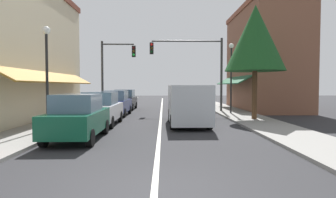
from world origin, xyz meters
The scene contains 16 objects.
ground_plane centered at (0.00, 18.00, 0.00)m, with size 80.00×80.00×0.00m, color #28282B.
sidewalk_left centered at (-5.50, 18.00, 0.06)m, with size 2.60×56.00×0.12m, color gray.
sidewalk_right centered at (5.50, 18.00, 0.06)m, with size 2.60×56.00×0.12m, color gray.
lane_center_stripe centered at (0.00, 18.00, 0.00)m, with size 0.14×52.00×0.01m, color silver.
storefront_left_block centered at (-8.80, 12.00, 4.24)m, with size 5.31×14.20×8.49m.
storefront_right_block centered at (8.98, 20.00, 4.42)m, with size 5.68×10.20×8.84m.
parked_car_nearest_left centered at (-3.12, 5.79, 0.88)m, with size 1.81×4.12×1.77m.
parked_car_second_left centered at (-3.15, 10.10, 0.88)m, with size 1.82×4.12×1.77m.
parked_car_third_left centered at (-3.19, 15.09, 0.88)m, with size 1.87×4.14×1.77m.
parked_car_far_left centered at (-3.23, 20.39, 0.88)m, with size 1.84×4.13×1.77m.
van_in_lane centered at (1.48, 10.00, 1.15)m, with size 2.06×5.21×2.12m.
traffic_signal_mast_arm centered at (2.81, 17.71, 4.06)m, with size 5.79×0.50×5.88m.
traffic_signal_left_corner centered at (-3.91, 18.32, 3.74)m, with size 2.82×0.50×5.72m.
street_lamp_left_near centered at (-5.10, 7.87, 3.21)m, with size 0.36×0.36×4.77m.
street_lamp_right_mid centered at (5.06, 15.54, 3.43)m, with size 0.36×0.36×5.15m.
tree_right_near centered at (5.61, 11.83, 4.90)m, with size 3.54×3.54×6.87m.
Camera 1 is at (0.18, -5.42, 2.08)m, focal length 31.14 mm.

